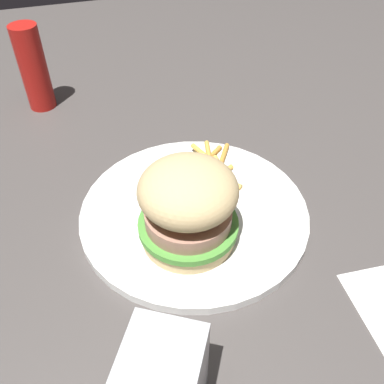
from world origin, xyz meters
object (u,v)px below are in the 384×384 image
at_px(plate, 192,213).
at_px(ketchup_bottle, 33,68).
at_px(sandwich, 188,205).
at_px(fries_pile, 208,169).

xyz_separation_m(plate, ketchup_bottle, (-0.33, -0.17, 0.06)).
distance_m(plate, sandwich, 0.07).
bearing_deg(fries_pile, sandwich, -29.49).
bearing_deg(fries_pile, plate, -33.66).
xyz_separation_m(sandwich, ketchup_bottle, (-0.37, -0.15, 0.01)).
xyz_separation_m(plate, sandwich, (0.04, -0.02, 0.06)).
bearing_deg(plate, ketchup_bottle, -152.81).
relative_size(sandwich, fries_pile, 1.12).
distance_m(plate, fries_pile, 0.08).
height_order(plate, ketchup_bottle, ketchup_bottle).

